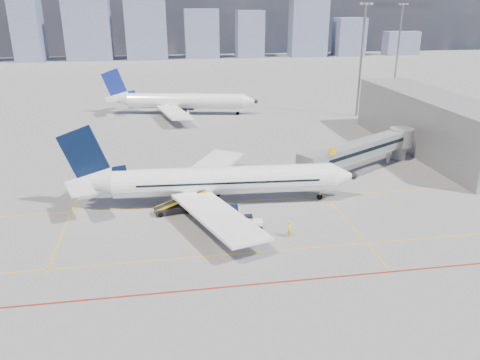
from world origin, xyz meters
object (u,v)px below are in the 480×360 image
object	(u,v)px
baggage_tug	(251,223)
belt_loader	(175,208)
ramp_worker	(289,229)
main_aircraft	(212,181)
second_aircraft	(179,101)
cargo_dolly	(238,229)

from	to	relation	value
baggage_tug	belt_loader	xyz separation A→B (m)	(-8.78, 6.13, -0.10)
ramp_worker	baggage_tug	bearing A→B (deg)	90.76
main_aircraft	second_aircraft	size ratio (longest dim) A/B	1.04
second_aircraft	baggage_tug	bearing A→B (deg)	-73.27
ramp_worker	cargo_dolly	bearing A→B (deg)	115.51
baggage_tug	main_aircraft	bearing A→B (deg)	118.50
main_aircraft	ramp_worker	bearing A→B (deg)	-51.28
second_aircraft	ramp_worker	distance (m)	67.34
cargo_dolly	ramp_worker	bearing A→B (deg)	13.83
main_aircraft	baggage_tug	size ratio (longest dim) A/B	15.27
cargo_dolly	belt_loader	size ratio (longest dim) A/B	0.55
second_aircraft	baggage_tug	xyz separation A→B (m)	(5.70, -63.89, -2.41)
main_aircraft	cargo_dolly	world-z (taller)	main_aircraft
baggage_tug	belt_loader	world-z (taller)	belt_loader
main_aircraft	belt_loader	size ratio (longest dim) A/B	5.64
main_aircraft	baggage_tug	bearing A→B (deg)	-62.05
cargo_dolly	belt_loader	distance (m)	10.47
cargo_dolly	ramp_worker	world-z (taller)	ramp_worker
main_aircraft	cargo_dolly	size ratio (longest dim) A/B	10.32
main_aircraft	ramp_worker	xyz separation A→B (m)	(7.65, -10.84, -2.26)
cargo_dolly	belt_loader	bearing A→B (deg)	154.91
baggage_tug	belt_loader	size ratio (longest dim) A/B	0.37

